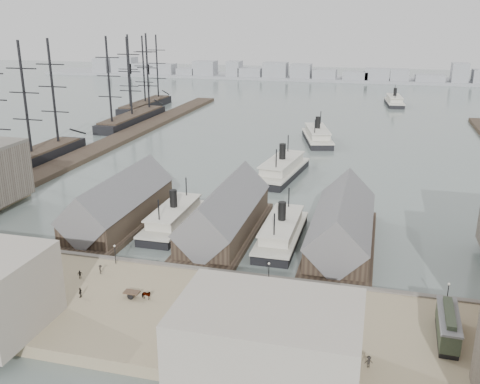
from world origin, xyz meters
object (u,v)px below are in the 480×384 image
(horse_cart_center, at_px, (142,294))
(horse_cart_right, at_px, (209,304))
(tram, at_px, (448,327))
(horse_cart_left, at_px, (12,278))
(ferry_docked_west, at_px, (174,218))

(horse_cart_center, distance_m, horse_cart_right, 11.97)
(tram, height_order, horse_cart_left, tram)
(tram, relative_size, horse_cart_right, 2.46)
(tram, bearing_deg, horse_cart_right, -177.02)
(ferry_docked_west, xyz_separation_m, tram, (56.94, -36.16, 1.83))
(ferry_docked_west, relative_size, horse_cart_right, 5.77)
(tram, bearing_deg, ferry_docked_west, 149.36)
(ferry_docked_west, relative_size, horse_cart_center, 5.53)
(ferry_docked_west, distance_m, horse_cart_center, 37.62)
(horse_cart_left, distance_m, horse_cart_right, 36.85)
(horse_cart_left, bearing_deg, horse_cart_right, -76.03)
(ferry_docked_west, height_order, horse_cart_center, ferry_docked_west)
(tram, relative_size, horse_cart_center, 2.36)
(ferry_docked_west, height_order, tram, ferry_docked_west)
(ferry_docked_west, xyz_separation_m, horse_cart_right, (20.50, -36.92, 0.61))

